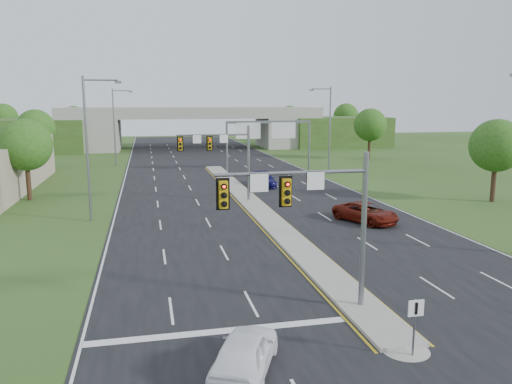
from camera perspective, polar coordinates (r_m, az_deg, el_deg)
The scene contains 24 objects.
ground at distance 23.38m, azimuth 11.85°, elevation -12.83°, with size 240.00×240.00×0.00m, color #314A1A.
road at distance 56.03m, azimuth -2.90°, elevation 0.90°, with size 24.00×160.00×0.02m, color black.
median at distance 44.41m, azimuth -0.33°, elevation -1.43°, with size 2.00×54.00×0.16m, color gray.
median_nose at distance 20.11m, azimuth 16.72°, elevation -16.72°, with size 2.00×2.00×0.16m, color gray.
lane_markings at distance 50.01m, azimuth -2.43°, elevation -0.21°, with size 23.72×160.00×0.01m.
signal_mast_near at distance 21.08m, azimuth 6.78°, elevation -1.74°, with size 6.62×0.60×7.00m.
signal_mast_far at distance 45.19m, azimuth -3.67°, elevation 4.68°, with size 6.62×0.60×7.00m.
keep_right_sign at distance 19.10m, azimuth 17.72°, elevation -13.57°, with size 0.60×0.13×2.20m.
sign_gantry at distance 66.47m, azimuth 1.36°, elevation 6.91°, with size 11.58×0.44×6.67m.
overpass at distance 100.10m, azimuth -7.23°, elevation 6.97°, with size 80.00×14.00×8.10m.
lightpole_l_mid at distance 39.87m, azimuth -18.51°, elevation 5.43°, with size 2.85×0.25×11.00m.
lightpole_l_far at distance 74.72m, azimuth -15.76°, elevation 7.56°, with size 2.85×0.25×11.00m.
lightpole_r_far at distance 63.68m, azimuth 8.27°, elevation 7.44°, with size 2.85×0.25×11.00m.
tree_l_near at distance 50.87m, azimuth -24.84°, elevation 4.89°, with size 4.80×4.80×7.60m.
tree_l_mid at distance 76.10m, azimuth -23.86°, elevation 6.67°, with size 5.20×5.20×8.12m.
tree_r_near at distance 50.45m, azimuth 25.79°, elevation 4.78°, with size 4.80×4.80×7.60m.
tree_r_mid at distance 82.46m, azimuth 12.91°, elevation 7.48°, with size 5.20×5.20×8.12m.
tree_back_a at distance 117.21m, azimuth -26.93°, elevation 7.54°, with size 6.00×6.00×8.85m.
tree_back_b at distance 114.57m, azimuth -20.07°, elevation 7.82°, with size 5.60×5.60×8.32m.
tree_back_c at distance 118.32m, azimuth 3.89°, elevation 8.47°, with size 5.60×5.60×8.32m.
tree_back_d at distance 122.96m, azimuth 10.24°, elevation 8.55°, with size 6.00×6.00×8.85m.
car_white at distance 17.62m, azimuth -1.31°, elevation -17.89°, with size 1.76×4.38×1.49m, color white.
car_far_a at distance 39.05m, azimuth 12.43°, elevation -2.31°, with size 2.45×5.31×1.47m, color #591208.
car_far_b at distance 54.53m, azimuth 0.99°, elevation 1.42°, with size 1.99×4.88×1.42m, color #0F0C4B.
Camera 1 is at (-9.09, -19.54, 9.06)m, focal length 35.00 mm.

